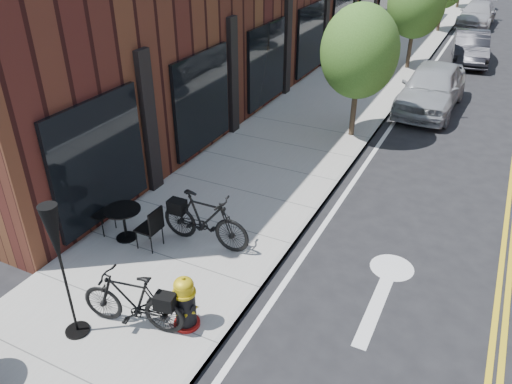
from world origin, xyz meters
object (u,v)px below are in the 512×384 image
Objects in this scene: bicycle_left at (132,301)px; bicycle_right at (205,220)px; parked_car_a at (432,87)px; parked_car_c at (477,14)px; parked_car_b at (471,47)px; fire_hydrant at (185,303)px; bistro_set_c at (124,219)px; patio_umbrella at (57,245)px.

bicycle_left is 2.49m from bicycle_right.
parked_car_c is (0.00, 15.27, -0.12)m from parked_car_a.
parked_car_a reaches higher than parked_car_b.
bicycle_right is at bearing 172.90° from bicycle_left.
parked_car_b reaches higher than bicycle_right.
parked_car_a is at bearing 92.66° from fire_hydrant.
bistro_set_c is at bearing -112.39° from parked_car_b.
bicycle_left is at bearing -106.09° from parked_car_b.
patio_umbrella is at bearing -107.96° from parked_car_b.
bicycle_right is at bearing -94.53° from parked_car_c.
bicycle_right is 0.48× the size of parked_car_b.
parked_car_c is (3.26, 28.68, -1.20)m from patio_umbrella.
patio_umbrella is 13.84m from parked_car_a.
fire_hydrant is 2.93m from bistro_set_c.
bicycle_left is at bearing -93.70° from parked_car_c.
parked_car_a is at bearing 158.39° from bicycle_left.
fire_hydrant is 0.51× the size of bicycle_right.
bistro_set_c is 11.75m from parked_car_a.
fire_hydrant is at bearing -104.08° from parked_car_b.
bicycle_right reaches higher than fire_hydrant.
parked_car_a reaches higher than fire_hydrant.
bicycle_left is (-0.75, -0.39, 0.06)m from fire_hydrant.
parked_car_c is (-0.53, 8.40, -0.01)m from parked_car_b.
patio_umbrella is 0.60× the size of parked_car_b.
fire_hydrant is at bearing 107.12° from bicycle_left.
bicycle_left is at bearing -177.57° from bicycle_right.
parked_car_a is (2.65, 10.39, 0.07)m from bicycle_right.
parked_car_a is at bearing 69.69° from bistro_set_c.
fire_hydrant is at bearing -96.21° from parked_car_a.
bistro_set_c is at bearing 112.01° from patio_umbrella.
fire_hydrant is 0.22× the size of parked_car_a.
parked_car_b is at bearing 160.64° from bicycle_left.
bicycle_left is 0.91× the size of bicycle_right.
bistro_set_c is 18.46m from parked_car_b.
bicycle_left is at bearing -46.60° from bistro_set_c.
fire_hydrant is 0.85m from bicycle_left.
bicycle_left reaches higher than fire_hydrant.
parked_car_b is (3.03, 19.74, 0.01)m from bicycle_left.
parked_car_b is 0.90× the size of parked_car_c.
bicycle_right is 10.72m from parked_car_a.
parked_car_c is (4.25, 26.22, 0.07)m from bistro_set_c.
patio_umbrella reaches higher than parked_car_c.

